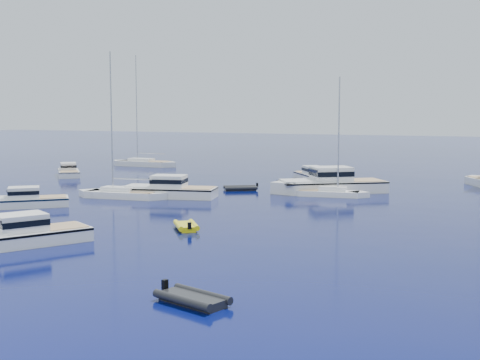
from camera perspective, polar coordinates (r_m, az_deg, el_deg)
The scene contains 13 objects.
ground at distance 31.56m, azimuth -14.12°, elevation -8.92°, with size 400.00×400.00×0.00m, color #09125C.
motor_cruiser_near at distance 40.86m, azimuth -19.43°, elevation -5.64°, with size 2.91×9.50×2.49m, color white, non-canonical shape.
motor_cruiser_left at distance 57.11m, azimuth -19.14°, elevation -2.34°, with size 2.60×8.50×2.23m, color silver, non-canonical shape.
motor_cruiser_centre at distance 60.62m, azimuth -6.63°, elevation -1.57°, with size 3.18×10.41×2.73m, color white, non-canonical shape.
motor_cruiser_far_l at distance 83.42m, azimuth -15.29°, elevation 0.37°, with size 2.54×8.31×2.18m, color silver, non-canonical shape.
motor_cruiser_distant at distance 64.46m, azimuth 8.04°, elevation -1.13°, with size 3.89×12.73×3.34m, color silver, non-canonical shape.
motor_cruiser_horizon at distance 75.77m, azimuth 6.64°, elevation -0.02°, with size 2.54×8.30×2.18m, color white, non-canonical shape.
sailboat_mid_l at distance 60.85m, azimuth -10.63°, elevation -1.60°, with size 2.53×9.73×14.30m, color white, non-canonical shape.
sailboat_centre at distance 61.61m, azimuth 8.10°, elevation -1.46°, with size 2.11×8.11×11.91m, color white, non-canonical shape.
sailboat_far_l at distance 96.17m, azimuth -8.70°, elevation 1.25°, with size 3.05×11.74×17.26m, color silver, non-canonical shape.
tender_yellow at distance 44.05m, azimuth -4.91°, elevation -4.47°, with size 1.74×3.07×0.95m, color yellow, non-canonical shape.
tender_grey_near at distance 27.32m, azimuth -4.34°, elevation -11.12°, with size 1.91×3.44×0.95m, color black, non-canonical shape.
tender_grey_far at distance 65.63m, azimuth 0.03°, elevation -0.93°, with size 1.97×3.58×0.95m, color black, non-canonical shape.
Camera 1 is at (19.30, -23.61, 8.11)m, focal length 47.04 mm.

